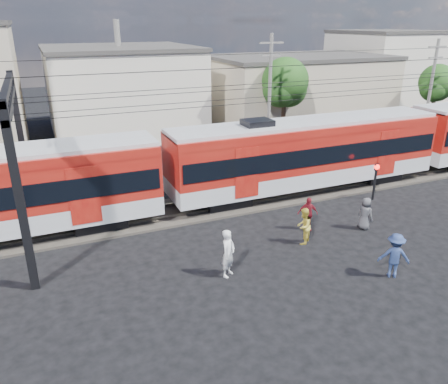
{
  "coord_description": "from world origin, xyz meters",
  "views": [
    {
      "loc": [
        -8.97,
        -11.99,
        9.28
      ],
      "look_at": [
        -1.72,
        5.0,
        2.01
      ],
      "focal_mm": 35.0,
      "sensor_mm": 36.0,
      "label": 1
    }
  ],
  "objects_px": {
    "pedestrian_c": "(394,256)",
    "crossing_signal": "(376,175)",
    "pedestrian_a": "(228,253)",
    "car_silver": "(443,135)",
    "commuter_train": "(310,151)"
  },
  "relations": [
    {
      "from": "pedestrian_c",
      "to": "crossing_signal",
      "type": "bearing_deg",
      "value": -92.59
    },
    {
      "from": "crossing_signal",
      "to": "commuter_train",
      "type": "bearing_deg",
      "value": 134.72
    },
    {
      "from": "crossing_signal",
      "to": "car_silver",
      "type": "bearing_deg",
      "value": 28.67
    },
    {
      "from": "commuter_train",
      "to": "car_silver",
      "type": "bearing_deg",
      "value": 16.53
    },
    {
      "from": "commuter_train",
      "to": "car_silver",
      "type": "relative_size",
      "value": 13.5
    },
    {
      "from": "pedestrian_a",
      "to": "crossing_signal",
      "type": "bearing_deg",
      "value": -18.31
    },
    {
      "from": "commuter_train",
      "to": "crossing_signal",
      "type": "height_order",
      "value": "commuter_train"
    },
    {
      "from": "commuter_train",
      "to": "crossing_signal",
      "type": "xyz_separation_m",
      "value": [
        2.58,
        -2.6,
        -0.95
      ]
    },
    {
      "from": "car_silver",
      "to": "crossing_signal",
      "type": "bearing_deg",
      "value": 108.46
    },
    {
      "from": "pedestrian_c",
      "to": "commuter_train",
      "type": "bearing_deg",
      "value": -69.85
    },
    {
      "from": "pedestrian_a",
      "to": "commuter_train",
      "type": "bearing_deg",
      "value": 0.66
    },
    {
      "from": "pedestrian_a",
      "to": "pedestrian_c",
      "type": "distance_m",
      "value": 6.36
    },
    {
      "from": "pedestrian_a",
      "to": "car_silver",
      "type": "bearing_deg",
      "value": -13.61
    },
    {
      "from": "pedestrian_a",
      "to": "car_silver",
      "type": "distance_m",
      "value": 26.48
    },
    {
      "from": "pedestrian_a",
      "to": "pedestrian_c",
      "type": "bearing_deg",
      "value": -62.64
    }
  ]
}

